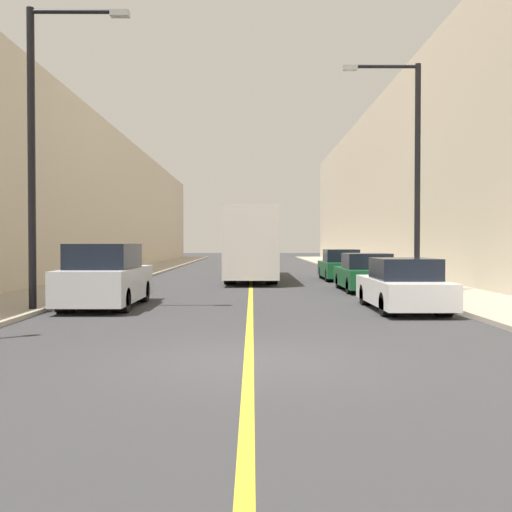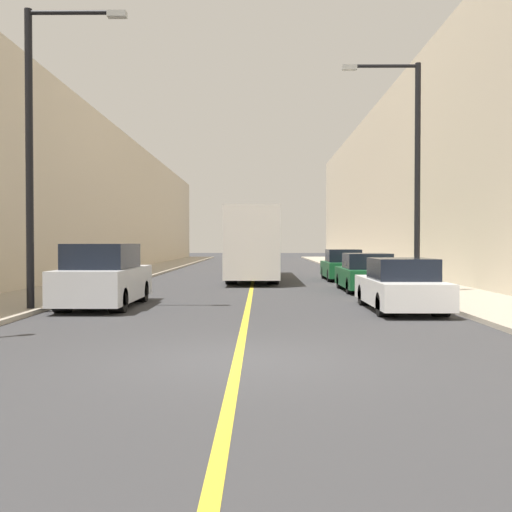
{
  "view_description": "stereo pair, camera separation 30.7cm",
  "coord_description": "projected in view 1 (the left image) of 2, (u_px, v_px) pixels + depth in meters",
  "views": [
    {
      "loc": [
        0.06,
        -9.48,
        1.88
      ],
      "look_at": [
        0.2,
        12.91,
        1.38
      ],
      "focal_mm": 42.0,
      "sensor_mm": 36.0,
      "label": 1
    },
    {
      "loc": [
        0.36,
        -9.48,
        1.88
      ],
      "look_at": [
        0.2,
        12.91,
        1.38
      ],
      "focal_mm": 42.0,
      "sensor_mm": 36.0,
      "label": 2
    }
  ],
  "objects": [
    {
      "name": "road_center_line",
      "position": [
        251.0,
        271.0,
        39.51
      ],
      "size": [
        0.16,
        72.0,
        0.01
      ],
      "primitive_type": "cube",
      "color": "gold",
      "rests_on": "ground"
    },
    {
      "name": "car_right_mid",
      "position": [
        366.0,
        274.0,
        23.18
      ],
      "size": [
        1.87,
        4.39,
        1.47
      ],
      "color": "#145128",
      "rests_on": "ground"
    },
    {
      "name": "building_row_right",
      "position": [
        412.0,
        182.0,
        39.45
      ],
      "size": [
        4.0,
        72.0,
        11.8
      ],
      "primitive_type": "cube",
      "color": "beige",
      "rests_on": "ground"
    },
    {
      "name": "bus",
      "position": [
        251.0,
        243.0,
        30.75
      ],
      "size": [
        2.4,
        12.1,
        3.48
      ],
      "color": "silver",
      "rests_on": "ground"
    },
    {
      "name": "street_lamp_right",
      "position": [
        411.0,
        163.0,
        20.77
      ],
      "size": [
        2.71,
        0.24,
        7.96
      ],
      "color": "black",
      "rests_on": "sidewalk_right"
    },
    {
      "name": "car_right_far",
      "position": [
        340.0,
        266.0,
        29.96
      ],
      "size": [
        1.8,
        4.25,
        1.55
      ],
      "color": "#145128",
      "rests_on": "ground"
    },
    {
      "name": "parked_suv_left",
      "position": [
        106.0,
        278.0,
        17.39
      ],
      "size": [
        1.91,
        4.77,
        1.85
      ],
      "color": "silver",
      "rests_on": "ground"
    },
    {
      "name": "ground_plane",
      "position": [
        249.0,
        361.0,
        9.52
      ],
      "size": [
        200.0,
        200.0,
        0.0
      ],
      "primitive_type": "plane",
      "color": "#38383A"
    },
    {
      "name": "street_lamp_left",
      "position": [
        40.0,
        138.0,
        15.84
      ],
      "size": [
        2.71,
        0.24,
        7.96
      ],
      "color": "black",
      "rests_on": "sidewalk_left"
    },
    {
      "name": "car_right_near",
      "position": [
        403.0,
        287.0,
        16.57
      ],
      "size": [
        1.8,
        4.52,
        1.45
      ],
      "color": "silver",
      "rests_on": "ground"
    },
    {
      "name": "building_row_left",
      "position": [
        90.0,
        202.0,
        39.34
      ],
      "size": [
        4.0,
        72.0,
        9.16
      ],
      "primitive_type": "cube",
      "color": "beige",
      "rests_on": "ground"
    },
    {
      "name": "sidewalk_left",
      "position": [
        144.0,
        270.0,
        39.47
      ],
      "size": [
        3.13,
        72.0,
        0.12
      ],
      "primitive_type": "cube",
      "color": "#A89E8C",
      "rests_on": "ground"
    },
    {
      "name": "sidewalk_right",
      "position": [
        358.0,
        270.0,
        39.56
      ],
      "size": [
        3.13,
        72.0,
        0.12
      ],
      "primitive_type": "cube",
      "color": "#A89E8C",
      "rests_on": "ground"
    }
  ]
}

